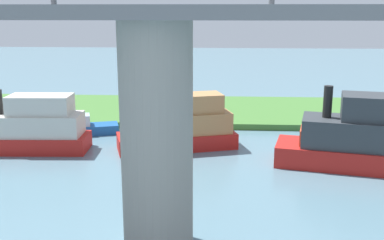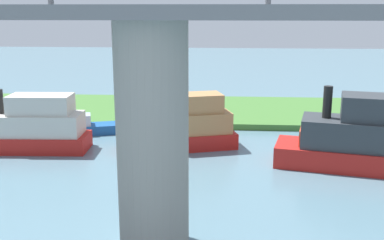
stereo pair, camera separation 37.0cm
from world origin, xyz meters
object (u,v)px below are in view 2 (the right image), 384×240
(pontoon_yellow, at_px, (365,139))
(houseboat_blue, at_px, (31,128))
(person_on_bank, at_px, (219,107))
(riverboat_paddlewheel, at_px, (86,127))
(bridge_pylon, at_px, (153,139))
(skiff_small, at_px, (181,127))
(mooring_post, at_px, (136,116))
(motorboat_white, at_px, (380,135))

(pontoon_yellow, bearing_deg, houseboat_blue, -5.95)
(person_on_bank, bearing_deg, houseboat_blue, 36.42)
(riverboat_paddlewheel, bearing_deg, bridge_pylon, 115.08)
(bridge_pylon, xyz_separation_m, houseboat_blue, (10.35, -12.49, -2.97))
(skiff_small, height_order, riverboat_paddlewheel, skiff_small)
(houseboat_blue, bearing_deg, bridge_pylon, 129.65)
(bridge_pylon, relative_size, mooring_post, 12.38)
(bridge_pylon, relative_size, skiff_small, 1.06)
(person_on_bank, bearing_deg, pontoon_yellow, 127.49)
(motorboat_white, distance_m, pontoon_yellow, 6.38)
(houseboat_blue, bearing_deg, riverboat_paddlewheel, -119.50)
(bridge_pylon, bearing_deg, skiff_small, -89.05)
(skiff_small, xyz_separation_m, houseboat_blue, (10.13, 1.22, 0.03))
(person_on_bank, distance_m, riverboat_paddlewheel, 11.34)
(person_on_bank, xyz_separation_m, mooring_post, (6.78, 2.38, -0.33))
(bridge_pylon, xyz_separation_m, person_on_bank, (-2.29, -21.82, -3.34))
(skiff_small, height_order, houseboat_blue, houseboat_blue)
(mooring_post, height_order, riverboat_paddlewheel, riverboat_paddlewheel)
(person_on_bank, height_order, skiff_small, skiff_small)
(mooring_post, xyz_separation_m, riverboat_paddlewheel, (3.40, 2.59, -0.31))
(bridge_pylon, bearing_deg, houseboat_blue, -50.35)
(houseboat_blue, relative_size, riverboat_paddlewheel, 1.69)
(person_on_bank, xyz_separation_m, pontoon_yellow, (-8.88, 11.57, 0.63))
(skiff_small, bearing_deg, mooring_post, -53.33)
(mooring_post, distance_m, skiff_small, 7.17)
(bridge_pylon, height_order, motorboat_white, bridge_pylon)
(motorboat_white, bearing_deg, person_on_bank, -27.09)
(skiff_small, xyz_separation_m, pontoon_yellow, (-11.39, 3.47, 0.30))
(person_on_bank, relative_size, skiff_small, 0.16)
(bridge_pylon, bearing_deg, motorboat_white, -131.29)
(person_on_bank, bearing_deg, bridge_pylon, 84.01)
(mooring_post, bearing_deg, bridge_pylon, 103.01)
(motorboat_white, bearing_deg, mooring_post, -10.98)
(person_on_bank, height_order, mooring_post, person_on_bank)
(skiff_small, relative_size, houseboat_blue, 1.02)
(person_on_bank, height_order, pontoon_yellow, pontoon_yellow)
(pontoon_yellow, height_order, riverboat_paddlewheel, pontoon_yellow)
(person_on_bank, xyz_separation_m, houseboat_blue, (12.64, 9.33, 0.36))
(mooring_post, distance_m, pontoon_yellow, 18.18)
(motorboat_white, height_order, houseboat_blue, houseboat_blue)
(skiff_small, relative_size, pontoon_yellow, 0.84)
(pontoon_yellow, xyz_separation_m, houseboat_blue, (21.52, -2.24, -0.27))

